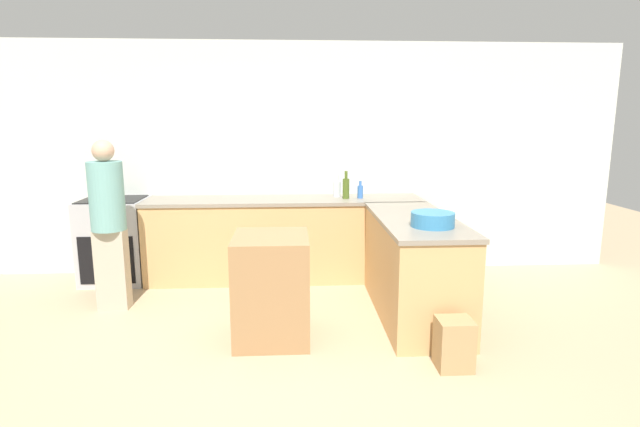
# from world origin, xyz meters

# --- Properties ---
(ground_plane) EXTENTS (14.00, 14.00, 0.00)m
(ground_plane) POSITION_xyz_m (0.00, 0.00, 0.00)
(ground_plane) COLOR tan
(wall_back) EXTENTS (8.00, 0.06, 2.70)m
(wall_back) POSITION_xyz_m (0.00, 2.47, 1.35)
(wall_back) COLOR silver
(wall_back) RESTS_ON ground_plane
(counter_back) EXTENTS (3.12, 0.67, 0.94)m
(counter_back) POSITION_xyz_m (0.00, 2.12, 0.47)
(counter_back) COLOR tan
(counter_back) RESTS_ON ground_plane
(counter_peninsula) EXTENTS (0.69, 1.74, 0.94)m
(counter_peninsula) POSITION_xyz_m (1.21, 0.94, 0.47)
(counter_peninsula) COLOR tan
(counter_peninsula) RESTS_ON ground_plane
(range_oven) EXTENTS (0.70, 0.63, 0.95)m
(range_oven) POSITION_xyz_m (-1.91, 2.13, 0.47)
(range_oven) COLOR #ADADB2
(range_oven) RESTS_ON ground_plane
(island_table) EXTENTS (0.61, 0.68, 0.88)m
(island_table) POSITION_xyz_m (-0.09, 0.51, 0.44)
(island_table) COLOR #997047
(island_table) RESTS_ON ground_plane
(mixing_bowl) EXTENTS (0.36, 0.36, 0.12)m
(mixing_bowl) POSITION_xyz_m (1.26, 0.55, 1.00)
(mixing_bowl) COLOR teal
(mixing_bowl) RESTS_ON counter_peninsula
(olive_oil_bottle) EXTENTS (0.08, 0.08, 0.31)m
(olive_oil_bottle) POSITION_xyz_m (0.70, 2.08, 1.06)
(olive_oil_bottle) COLOR #475B1E
(olive_oil_bottle) RESTS_ON counter_back
(vinegar_bottle_clear) EXTENTS (0.09, 0.09, 0.26)m
(vinegar_bottle_clear) POSITION_xyz_m (0.61, 2.21, 1.04)
(vinegar_bottle_clear) COLOR silver
(vinegar_bottle_clear) RESTS_ON counter_back
(water_bottle_blue) EXTENTS (0.07, 0.07, 0.20)m
(water_bottle_blue) POSITION_xyz_m (0.86, 2.09, 1.01)
(water_bottle_blue) COLOR #386BB7
(water_bottle_blue) RESTS_ON counter_back
(person_by_range) EXTENTS (0.32, 0.32, 1.63)m
(person_by_range) POSITION_xyz_m (-1.66, 1.27, 0.89)
(person_by_range) COLOR #ADA38E
(person_by_range) RESTS_ON ground_plane
(paper_bag) EXTENTS (0.26, 0.24, 0.38)m
(paper_bag) POSITION_xyz_m (1.27, -0.10, 0.19)
(paper_bag) COLOR #A88456
(paper_bag) RESTS_ON ground_plane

